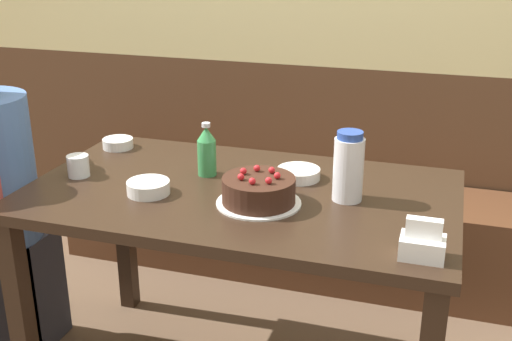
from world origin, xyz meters
TOP-DOWN VIEW (x-y plane):
  - bench_seat at (0.00, 0.83)m, footprint 2.22×0.38m
  - dining_table at (0.00, 0.00)m, footprint 1.33×0.77m
  - birthday_cake at (0.09, -0.09)m, footprint 0.25×0.25m
  - water_pitcher at (0.33, 0.02)m, footprint 0.09×0.09m
  - soju_bottle at (-0.15, 0.09)m, footprint 0.06×0.06m
  - napkin_holder at (0.57, -0.28)m, footprint 0.11×0.08m
  - bowl_soup_white at (0.15, 0.15)m, footprint 0.14×0.14m
  - bowl_rice_small at (-0.56, 0.25)m, footprint 0.11×0.11m
  - bowl_side_dish at (-0.26, -0.11)m, footprint 0.13×0.13m
  - glass_water_tall at (-0.55, -0.05)m, footprint 0.07×0.07m

SIDE VIEW (x-z plane):
  - bench_seat at x=0.00m, z-range 0.00..0.43m
  - dining_table at x=0.00m, z-range 0.27..1.00m
  - bowl_soup_white at x=0.15m, z-range 0.73..0.77m
  - bowl_rice_small at x=-0.56m, z-range 0.73..0.77m
  - bowl_side_dish at x=-0.26m, z-range 0.73..0.77m
  - glass_water_tall at x=-0.55m, z-range 0.73..0.80m
  - napkin_holder at x=0.57m, z-range 0.72..0.82m
  - birthday_cake at x=0.09m, z-range 0.72..0.82m
  - soju_bottle at x=-0.15m, z-range 0.73..0.91m
  - water_pitcher at x=0.33m, z-range 0.73..0.94m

